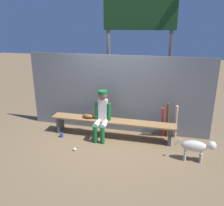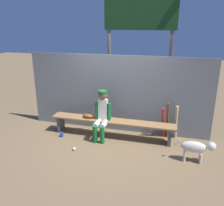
# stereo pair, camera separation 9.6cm
# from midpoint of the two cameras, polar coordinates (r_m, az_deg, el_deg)

# --- Properties ---
(ground_plane) EXTENTS (30.00, 30.00, 0.00)m
(ground_plane) POSITION_cam_midpoint_polar(r_m,az_deg,el_deg) (6.13, 0.46, -8.14)
(ground_plane) COLOR brown
(chainlink_fence) EXTENTS (4.78, 0.03, 2.02)m
(chainlink_fence) POSITION_cam_midpoint_polar(r_m,az_deg,el_deg) (6.17, 1.59, 2.16)
(chainlink_fence) COLOR slate
(chainlink_fence) RESTS_ON ground_plane
(dugout_bench) EXTENTS (3.15, 0.36, 0.47)m
(dugout_bench) POSITION_cam_midpoint_polar(r_m,az_deg,el_deg) (5.97, 0.46, -4.92)
(dugout_bench) COLOR olive
(dugout_bench) RESTS_ON ground_plane
(player_seated) EXTENTS (0.41, 0.55, 1.21)m
(player_seated) POSITION_cam_midpoint_polar(r_m,az_deg,el_deg) (5.82, -1.99, -2.53)
(player_seated) COLOR silver
(player_seated) RESTS_ON ground_plane
(baseball_glove) EXTENTS (0.28, 0.20, 0.12)m
(baseball_glove) POSITION_cam_midpoint_polar(r_m,az_deg,el_deg) (6.08, -5.13, -2.99)
(baseball_glove) COLOR brown
(baseball_glove) RESTS_ON dugout_bench
(bat_aluminum_red) EXTENTS (0.11, 0.27, 0.83)m
(bat_aluminum_red) POSITION_cam_midpoint_polar(r_m,az_deg,el_deg) (6.05, 12.61, -4.64)
(bat_aluminum_red) COLOR #B22323
(bat_aluminum_red) RESTS_ON ground_plane
(bat_wood_dark) EXTENTS (0.09, 0.19, 0.94)m
(bat_wood_dark) POSITION_cam_midpoint_polar(r_m,az_deg,el_deg) (6.06, 13.66, -4.11)
(bat_wood_dark) COLOR brown
(bat_wood_dark) RESTS_ON ground_plane
(bat_wood_natural) EXTENTS (0.09, 0.15, 0.87)m
(bat_wood_natural) POSITION_cam_midpoint_polar(r_m,az_deg,el_deg) (6.10, 15.58, -4.47)
(bat_wood_natural) COLOR tan
(bat_wood_natural) RESTS_ON ground_plane
(bat_aluminum_silver) EXTENTS (0.07, 0.15, 0.86)m
(bat_aluminum_silver) POSITION_cam_midpoint_polar(r_m,az_deg,el_deg) (6.12, 15.55, -4.46)
(bat_aluminum_silver) COLOR #B7B7BC
(bat_aluminum_silver) RESTS_ON ground_plane
(baseball) EXTENTS (0.07, 0.07, 0.07)m
(baseball) POSITION_cam_midpoint_polar(r_m,az_deg,el_deg) (5.58, -8.55, -10.83)
(baseball) COLOR white
(baseball) RESTS_ON ground_plane
(cup_on_ground) EXTENTS (0.08, 0.08, 0.11)m
(cup_on_ground) POSITION_cam_midpoint_polar(r_m,az_deg,el_deg) (6.24, -11.51, -7.46)
(cup_on_ground) COLOR #1E47AD
(cup_on_ground) RESTS_ON ground_plane
(cup_on_bench) EXTENTS (0.08, 0.08, 0.11)m
(cup_on_bench) POSITION_cam_midpoint_polar(r_m,az_deg,el_deg) (6.02, -1.61, -3.22)
(cup_on_bench) COLOR red
(cup_on_bench) RESTS_ON dugout_bench
(scoreboard) EXTENTS (2.18, 0.27, 3.73)m
(scoreboard) POSITION_cam_midpoint_polar(r_m,az_deg,el_deg) (6.50, 7.66, 17.22)
(scoreboard) COLOR #3F3F42
(scoreboard) RESTS_ON ground_plane
(dog) EXTENTS (0.84, 0.20, 0.49)m
(dog) POSITION_cam_midpoint_polar(r_m,az_deg,el_deg) (5.28, 20.10, -9.96)
(dog) COLOR beige
(dog) RESTS_ON ground_plane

